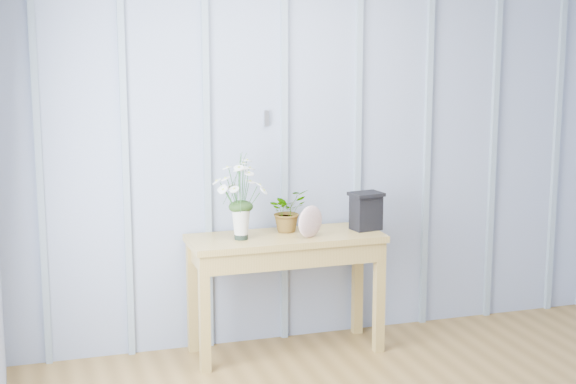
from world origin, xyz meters
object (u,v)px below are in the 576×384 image
object	(u,v)px
felt_disc_vessel	(310,222)
carved_box	(366,211)
daisy_vase	(241,186)
sideboard	(286,253)

from	to	relation	value
felt_disc_vessel	carved_box	world-z (taller)	carved_box
daisy_vase	carved_box	distance (m)	0.84
daisy_vase	felt_disc_vessel	world-z (taller)	daisy_vase
sideboard	carved_box	distance (m)	0.58
daisy_vase	sideboard	bearing A→B (deg)	3.35
daisy_vase	carved_box	world-z (taller)	daisy_vase
felt_disc_vessel	carved_box	size ratio (longest dim) A/B	0.83
daisy_vase	felt_disc_vessel	distance (m)	0.48
carved_box	sideboard	bearing A→B (deg)	179.35
felt_disc_vessel	carved_box	bearing A→B (deg)	-13.68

